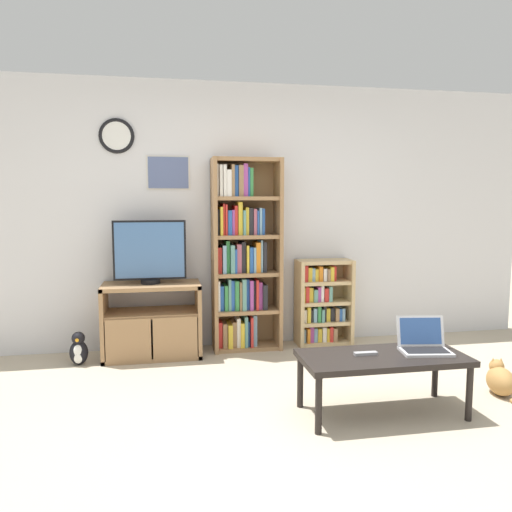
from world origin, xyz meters
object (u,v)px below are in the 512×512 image
Objects in this scene: cat at (500,380)px; penguin_figurine at (79,350)px; coffee_table at (383,361)px; television at (150,252)px; bookshelf_short at (321,303)px; laptop at (423,343)px; bookshelf_tall at (242,257)px; remote_near_laptop at (366,354)px; tv_stand at (152,320)px.

cat is 1.82× the size of penguin_figurine.
television is at bearing 134.38° from coffee_table.
laptop is at bearing -83.36° from bookshelf_short.
bookshelf_tall reaches higher than bookshelf_short.
bookshelf_tall is at bearing 20.21° from remote_near_laptop.
coffee_table is at bearing -165.90° from laptop.
bookshelf_short is 1.69m from laptop.
tv_stand is 2.22m from coffee_table.
television is 4.12× the size of remote_near_laptop.
television is 2.33m from coffee_table.
bookshelf_tall reaches higher than coffee_table.
tv_stand reaches higher than remote_near_laptop.
remote_near_laptop is at bearing 169.87° from coffee_table.
cat is at bearing -21.82° from penguin_figurine.
remote_near_laptop is at bearing -97.88° from bookshelf_short.
laptop is 2.27× the size of remote_near_laptop.
bookshelf_short is at bearing 3.29° from television.
bookshelf_tall is 1.99m from laptop.
cat is at bearing -29.16° from television.
television is at bearing 13.73° from penguin_figurine.
coffee_table is 3.77× the size of penguin_figurine.
tv_stand is 3.01× the size of penguin_figurine.
bookshelf_tall is (0.87, 0.11, 0.56)m from tv_stand.
bookshelf_tall is at bearing 8.92° from penguin_figurine.
laptop reaches higher than remote_near_laptop.
tv_stand is 1.69m from bookshelf_short.
bookshelf_tall is 6.23× the size of penguin_figurine.
tv_stand is 2.46× the size of laptop.
remote_near_laptop is at bearing -34.38° from penguin_figurine.
cat is at bearing -59.53° from bookshelf_short.
cat is at bearing -41.65° from bookshelf_tall.
coffee_table is at bearing -99.07° from remote_near_laptop.
bookshelf_tall reaches higher than remote_near_laptop.
bookshelf_short is at bearing 4.37° from tv_stand.
remote_near_laptop is at bearing -47.45° from television.
laptop is (0.31, 0.03, 0.10)m from coffee_table.
coffee_table is at bearing -45.62° from television.
bookshelf_tall is 1.71m from penguin_figurine.
bookshelf_tall is 11.56× the size of remote_near_laptop.
bookshelf_tall is 0.95m from bookshelf_short.
laptop is at bearing 5.30° from coffee_table.
bookshelf_short reaches higher than tv_stand.
tv_stand is 5.59× the size of remote_near_laptop.
cat is (1.73, -1.53, -0.79)m from bookshelf_tall.
television is at bearing 102.51° from tv_stand.
bookshelf_tall is at bearing 150.76° from cat.
penguin_figurine is (-2.21, 1.45, -0.23)m from coffee_table.
coffee_table reaches higher than penguin_figurine.
television reaches higher than laptop.
bookshelf_short is 5.36× the size of remote_near_laptop.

